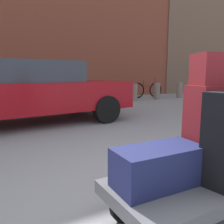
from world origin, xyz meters
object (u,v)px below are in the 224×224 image
object	(u,v)px
bollard_kerb_far	(157,91)
parked_car	(32,91)
bollard_kerb_mid	(134,92)
bollard_kerb_near	(103,94)
duffel_bag_maroon_topmost_pile	(215,69)
bicycle_leaning	(147,90)
bollard_corner	(179,90)
duffel_bag_navy_front_left	(158,166)
suitcase_maroon_rear_left	(211,129)
luggage_cart	(189,189)

from	to	relation	value
bollard_kerb_far	parked_car	bearing A→B (deg)	-156.06
bollard_kerb_far	bollard_kerb_mid	bearing A→B (deg)	180.00
parked_car	bollard_kerb_near	distance (m)	4.14
bollard_kerb_mid	parked_car	bearing A→B (deg)	-150.63
duffel_bag_maroon_topmost_pile	bollard_kerb_mid	distance (m)	8.03
bollard_kerb_mid	bicycle_leaning	bearing A→B (deg)	32.05
bollard_kerb_near	bollard_kerb_mid	distance (m)	1.49
bollard_corner	bollard_kerb_far	bearing A→B (deg)	180.00
parked_car	bollard_kerb_mid	xyz separation A→B (m)	(4.66, 2.62, -0.39)
duffel_bag_navy_front_left	parked_car	size ratio (longest dim) A/B	0.15
duffel_bag_navy_front_left	parked_car	bearing A→B (deg)	93.52
parked_car	bollard_kerb_far	distance (m)	6.48
bicycle_leaning	duffel_bag_navy_front_left	bearing A→B (deg)	-127.37
bicycle_leaning	bollard_corner	bearing A→B (deg)	-31.90
bollard_corner	suitcase_maroon_rear_left	bearing A→B (deg)	-134.10
bollard_kerb_near	bollard_kerb_mid	xyz separation A→B (m)	(1.49, 0.00, 0.00)
luggage_cart	bicycle_leaning	bearing A→B (deg)	54.07
luggage_cart	bollard_kerb_far	bearing A→B (deg)	51.31
suitcase_maroon_rear_left	bollard_kerb_mid	bearing A→B (deg)	69.48
parked_car	bollard_kerb_far	size ratio (longest dim) A/B	5.94
duffel_bag_maroon_topmost_pile	suitcase_maroon_rear_left	bearing A→B (deg)	0.00
bollard_kerb_mid	bollard_kerb_far	distance (m)	1.25
bollard_kerb_far	suitcase_maroon_rear_left	bearing A→B (deg)	-127.47
bollard_kerb_near	bollard_kerb_far	bearing A→B (deg)	0.00
bicycle_leaning	bollard_kerb_near	xyz separation A→B (m)	(-2.81, -0.83, -0.00)
luggage_cart	parked_car	bearing A→B (deg)	94.56
bollard_kerb_mid	bollard_kerb_far	xyz separation A→B (m)	(1.25, 0.00, 0.00)
duffel_bag_navy_front_left	bicycle_leaning	distance (m)	9.72
suitcase_maroon_rear_left	bollard_corner	world-z (taller)	suitcase_maroon_rear_left
luggage_cart	duffel_bag_navy_front_left	world-z (taller)	duffel_bag_navy_front_left
luggage_cart	bollard_corner	size ratio (longest dim) A/B	1.70
duffel_bag_maroon_topmost_pile	bollard_kerb_mid	bearing A→B (deg)	74.90
suitcase_maroon_rear_left	bollard_kerb_near	xyz separation A→B (m)	(2.55, 6.89, -0.32)
parked_car	bollard_corner	size ratio (longest dim) A/B	5.94
luggage_cart	bollard_kerb_near	bearing A→B (deg)	67.85
suitcase_maroon_rear_left	bollard_kerb_far	bearing A→B (deg)	62.35
suitcase_maroon_rear_left	duffel_bag_maroon_topmost_pile	distance (m)	0.48
suitcase_maroon_rear_left	bollard_kerb_mid	world-z (taller)	suitcase_maroon_rear_left
duffel_bag_navy_front_left	duffel_bag_maroon_topmost_pile	world-z (taller)	duffel_bag_maroon_topmost_pile
luggage_cart	bollard_corner	world-z (taller)	bollard_corner
duffel_bag_navy_front_left	bollard_kerb_near	world-z (taller)	bollard_kerb_near
suitcase_maroon_rear_left	bollard_kerb_far	world-z (taller)	suitcase_maroon_rear_left
bollard_kerb_mid	bollard_kerb_near	bearing A→B (deg)	180.00
duffel_bag_maroon_topmost_pile	luggage_cart	bearing A→B (deg)	-152.88
duffel_bag_navy_front_left	duffel_bag_maroon_topmost_pile	xyz separation A→B (m)	(0.54, 0.00, 0.69)
bicycle_leaning	bollard_corner	world-z (taller)	bicycle_leaning
duffel_bag_maroon_topmost_pile	bicycle_leaning	xyz separation A→B (m)	(5.35, 7.72, -0.80)
suitcase_maroon_rear_left	bollard_kerb_near	distance (m)	7.36
luggage_cart	bollard_corner	bearing A→B (deg)	44.95
duffel_bag_navy_front_left	bollard_kerb_mid	size ratio (longest dim) A/B	0.89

